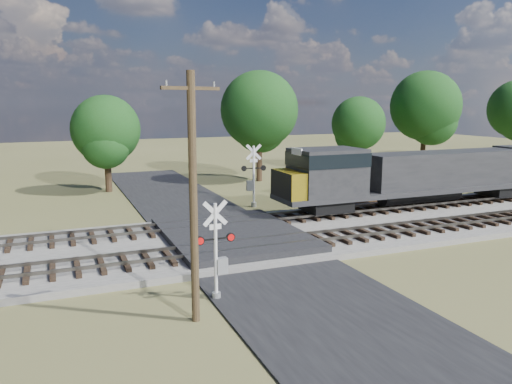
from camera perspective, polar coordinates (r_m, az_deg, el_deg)
name	(u,v)px	position (r m, az deg, el deg)	size (l,w,h in m)	color
ground	(236,244)	(26.60, -2.35, -5.98)	(160.00, 160.00, 0.00)	brown
ballast_bed	(386,222)	(31.67, 14.62, -3.39)	(140.00, 10.00, 0.30)	gray
road	(236,243)	(26.59, -2.35, -5.90)	(7.00, 60.00, 0.08)	black
crossing_panel	(232,236)	(26.97, -2.71, -5.07)	(7.00, 9.00, 0.62)	#262628
track_near	(306,240)	(25.95, 5.70, -5.49)	(140.00, 2.60, 0.33)	black
track_far	(267,219)	(30.31, 1.27, -3.15)	(140.00, 2.60, 0.33)	black
crossing_signal_near	(218,259)	(19.01, -4.39, -7.61)	(1.55, 0.34, 3.85)	silver
crossing_signal_far	(252,181)	(35.66, -0.41, 1.28)	(1.82, 0.44, 4.52)	silver
utility_pole	(193,193)	(16.52, -7.19, -0.16)	(2.03, 0.55, 8.41)	#3A2B1A
equipment_shed	(345,182)	(38.45, 10.13, 1.15)	(5.47, 5.47, 2.91)	#4B3220
treeline	(214,110)	(46.94, -4.78, 9.33)	(83.96, 10.17, 11.73)	black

